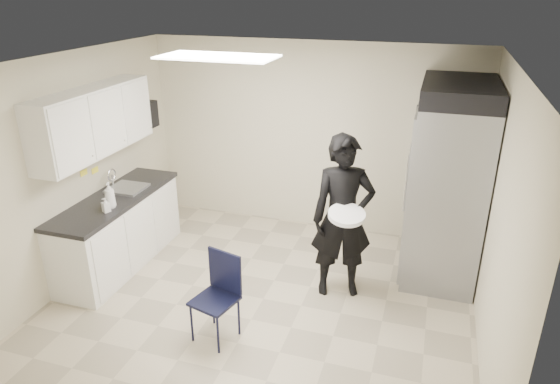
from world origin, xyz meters
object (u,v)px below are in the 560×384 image
(lower_counter, at_px, (119,232))
(commercial_fridge, at_px, (447,190))
(folding_chair, at_px, (214,301))
(man_tuxedo, at_px, (343,218))

(lower_counter, relative_size, commercial_fridge, 0.90)
(commercial_fridge, bearing_deg, lower_counter, -164.12)
(folding_chair, bearing_deg, commercial_fridge, 59.50)
(lower_counter, distance_m, man_tuxedo, 2.78)
(folding_chair, relative_size, man_tuxedo, 0.47)
(commercial_fridge, relative_size, man_tuxedo, 1.14)
(lower_counter, distance_m, folding_chair, 1.97)
(lower_counter, height_order, folding_chair, folding_chair)
(lower_counter, xyz_separation_m, man_tuxedo, (2.72, 0.23, 0.49))
(lower_counter, height_order, commercial_fridge, commercial_fridge)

